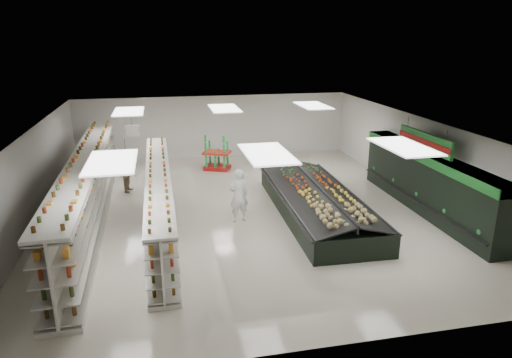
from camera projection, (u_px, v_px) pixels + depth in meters
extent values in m
plane|color=beige|center=(242.00, 210.00, 16.86)|extent=(16.00, 16.00, 0.00)
cube|color=white|center=(241.00, 125.00, 15.89)|extent=(14.00, 16.00, 0.02)
cube|color=silver|center=(214.00, 127.00, 23.84)|extent=(14.00, 0.02, 3.20)
cube|color=silver|center=(313.00, 281.00, 8.92)|extent=(14.00, 0.02, 3.20)
cube|color=silver|center=(32.00, 181.00, 15.00)|extent=(0.02, 16.00, 3.20)
cube|color=silver|center=(418.00, 158.00, 17.76)|extent=(0.02, 16.00, 3.20)
cube|color=black|center=(427.00, 183.00, 16.42)|extent=(0.80, 8.00, 2.20)
cube|color=#1F762B|center=(430.00, 157.00, 16.13)|extent=(0.85, 8.00, 0.30)
cube|color=black|center=(419.00, 198.00, 16.54)|extent=(0.55, 7.80, 0.15)
cube|color=#B8B6AD|center=(424.00, 176.00, 16.32)|extent=(0.45, 7.70, 0.03)
cube|color=#B8B6AD|center=(425.00, 168.00, 16.23)|extent=(0.45, 7.70, 0.03)
cube|color=white|center=(126.00, 157.00, 13.42)|extent=(0.50, 0.06, 0.40)
cube|color=#A11512|center=(126.00, 157.00, 13.42)|extent=(0.52, 0.02, 0.12)
cylinder|color=black|center=(125.00, 147.00, 13.33)|extent=(0.01, 0.01, 0.50)
cube|color=white|center=(132.00, 131.00, 17.15)|extent=(0.50, 0.06, 0.40)
cube|color=#A11512|center=(132.00, 131.00, 17.15)|extent=(0.52, 0.02, 0.12)
cylinder|color=black|center=(132.00, 123.00, 17.06)|extent=(0.01, 0.01, 0.50)
cube|color=#1F762B|center=(425.00, 141.00, 15.90)|extent=(0.10, 3.20, 0.60)
cube|color=#A11512|center=(423.00, 141.00, 15.88)|extent=(0.03, 3.20, 0.18)
cylinder|color=black|center=(447.00, 137.00, 14.66)|extent=(0.01, 0.01, 0.50)
cylinder|color=black|center=(408.00, 124.00, 16.89)|extent=(0.01, 0.01, 0.50)
cube|color=silver|center=(92.00, 219.00, 15.88)|extent=(1.23, 13.18, 0.13)
cube|color=silver|center=(89.00, 191.00, 15.57)|extent=(0.31, 13.16, 2.19)
cube|color=silver|center=(85.00, 159.00, 15.22)|extent=(1.23, 13.18, 0.09)
cube|color=#B8B6AD|center=(84.00, 216.00, 15.79)|extent=(0.73, 13.06, 0.03)
cube|color=#B8B6AD|center=(82.00, 203.00, 15.64)|extent=(0.73, 13.06, 0.03)
cube|color=#B8B6AD|center=(81.00, 190.00, 15.50)|extent=(0.73, 13.06, 0.03)
cube|color=#B8B6AD|center=(79.00, 176.00, 15.35)|extent=(0.73, 13.06, 0.03)
cube|color=#B8B6AD|center=(77.00, 163.00, 15.21)|extent=(0.73, 13.06, 0.03)
cube|color=#B8B6AD|center=(99.00, 215.00, 15.90)|extent=(0.73, 13.06, 0.03)
cube|color=#B8B6AD|center=(98.00, 202.00, 15.75)|extent=(0.73, 13.06, 0.03)
cube|color=#B8B6AD|center=(96.00, 189.00, 15.60)|extent=(0.73, 13.06, 0.03)
cube|color=#B8B6AD|center=(95.00, 175.00, 15.46)|extent=(0.73, 13.06, 0.03)
cube|color=#B8B6AD|center=(93.00, 162.00, 15.31)|extent=(0.73, 13.06, 0.03)
cube|color=silver|center=(161.00, 222.00, 15.68)|extent=(0.85, 10.66, 0.11)
cube|color=silver|center=(159.00, 199.00, 15.42)|extent=(0.10, 10.66, 1.78)
cube|color=silver|center=(158.00, 173.00, 15.14)|extent=(0.85, 10.66, 0.07)
cube|color=#B8B6AD|center=(155.00, 219.00, 15.60)|extent=(0.44, 10.57, 0.03)
cube|color=#B8B6AD|center=(154.00, 209.00, 15.49)|extent=(0.44, 10.57, 0.03)
cube|color=#B8B6AD|center=(153.00, 198.00, 15.37)|extent=(0.44, 10.57, 0.03)
cube|color=#B8B6AD|center=(152.00, 187.00, 15.25)|extent=(0.44, 10.57, 0.03)
cube|color=#B8B6AD|center=(152.00, 176.00, 15.13)|extent=(0.44, 10.57, 0.03)
cube|color=#B8B6AD|center=(167.00, 218.00, 15.69)|extent=(0.44, 10.57, 0.03)
cube|color=#B8B6AD|center=(166.00, 208.00, 15.57)|extent=(0.44, 10.57, 0.03)
cube|color=#B8B6AD|center=(166.00, 197.00, 15.45)|extent=(0.44, 10.57, 0.03)
cube|color=#B8B6AD|center=(165.00, 186.00, 15.33)|extent=(0.44, 10.57, 0.03)
cube|color=#B8B6AD|center=(164.00, 175.00, 15.22)|extent=(0.44, 10.57, 0.03)
cube|color=black|center=(317.00, 205.00, 16.36)|extent=(2.77, 7.57, 0.75)
cube|color=#262626|center=(283.00, 196.00, 16.02)|extent=(0.26, 7.50, 0.06)
cube|color=#262626|center=(350.00, 192.00, 16.45)|extent=(0.26, 7.50, 0.06)
cube|color=black|center=(299.00, 192.00, 16.09)|extent=(1.57, 7.43, 0.38)
cube|color=black|center=(335.00, 190.00, 16.32)|extent=(1.57, 7.43, 0.38)
cube|color=#262626|center=(318.00, 188.00, 16.17)|extent=(0.25, 7.39, 0.27)
cube|color=#A11512|center=(217.00, 167.00, 21.91)|extent=(1.40, 1.20, 0.20)
cube|color=red|center=(217.00, 153.00, 21.68)|extent=(1.46, 1.26, 0.10)
imported|color=silver|center=(239.00, 195.00, 15.61)|extent=(0.76, 0.58, 1.88)
imported|color=#9D8D60|center=(129.00, 173.00, 18.70)|extent=(0.62, 0.82, 1.51)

